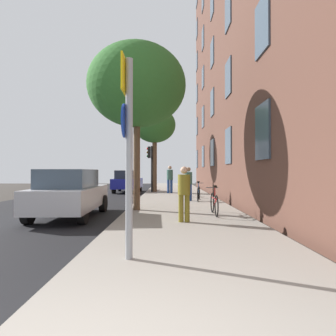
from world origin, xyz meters
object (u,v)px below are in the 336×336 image
car_0 (70,193)px  car_1 (127,181)px  traffic_light (150,160)px  bicycle_0 (214,203)px  pedestrian_0 (184,190)px  pedestrian_2 (169,177)px  pedestrian_1 (188,182)px  tree_near (136,86)px  tree_far (154,126)px  bicycle_1 (198,193)px  sign_post (127,140)px  bicycle_2 (187,190)px

car_0 → car_1: bearing=88.5°
traffic_light → bicycle_0: bearing=-75.4°
pedestrian_0 → pedestrian_2: 11.11m
pedestrian_1 → car_0: size_ratio=0.39×
tree_near → pedestrian_2: 9.30m
car_0 → traffic_light: bearing=79.0°
tree_far → bicycle_1: size_ratio=3.58×
tree_near → sign_post: bearing=-85.3°
tree_near → tree_far: (0.23, 9.61, 0.00)m
bicycle_0 → pedestrian_0: pedestrian_0 is taller
bicycle_1 → car_0: (-4.82, -4.61, 0.35)m
bicycle_2 → car_0: car_0 is taller
traffic_light → pedestrian_1: size_ratio=1.95×
bicycle_2 → pedestrian_1: 2.24m
traffic_light → bicycle_1: bearing=-65.3°
pedestrian_2 → car_1: bearing=143.3°
bicycle_0 → pedestrian_2: pedestrian_2 is taller
sign_post → pedestrian_1: 9.79m
traffic_light → pedestrian_0: bearing=-82.0°
bicycle_1 → traffic_light: bearing=114.7°
pedestrian_0 → pedestrian_1: size_ratio=0.96×
bicycle_2 → car_0: 8.03m
bicycle_0 → sign_post: bearing=-114.2°
tree_far → car_0: (-2.36, -10.73, -3.95)m
bicycle_0 → pedestrian_2: (-1.42, 9.70, 0.65)m
sign_post → pedestrian_2: bearing=86.9°
tree_near → tree_far: tree_near is taller
bicycle_2 → car_1: car_1 is taller
traffic_light → pedestrian_0: size_ratio=2.03×
bicycle_2 → car_0: bearing=-123.3°
tree_far → pedestrian_0: 12.89m
sign_post → tree_far: bearing=91.0°
pedestrian_2 → bicycle_0: bearing=-81.7°
tree_far → car_0: size_ratio=1.39×
bicycle_2 → sign_post: bearing=-98.6°
traffic_light → bicycle_1: traffic_light is taller
pedestrian_1 → car_1: (-4.00, 7.37, -0.22)m
bicycle_1 → car_1: 8.59m
sign_post → bicycle_2: 11.99m
bicycle_0 → bicycle_2: 6.84m
bicycle_1 → bicycle_2: size_ratio=0.97×
tree_near → bicycle_2: tree_near is taller
bicycle_1 → pedestrian_2: 5.20m
bicycle_2 → car_1: 6.63m
sign_post → tree_far: tree_far is taller
bicycle_2 → traffic_light: bearing=121.1°
bicycle_0 → car_0: size_ratio=0.40×
bicycle_0 → bicycle_1: bicycle_0 is taller
traffic_light → car_0: traffic_light is taller
traffic_light → car_0: size_ratio=0.75×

